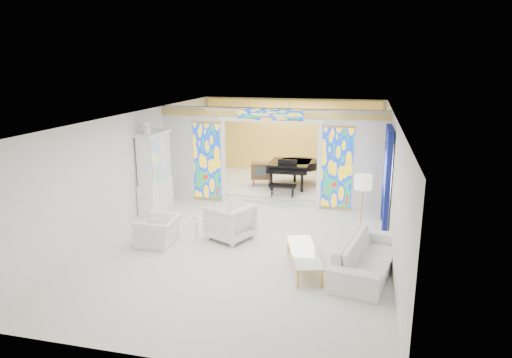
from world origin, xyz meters
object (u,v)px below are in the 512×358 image
(sofa, at_px, (366,256))
(grand_piano, at_px, (294,166))
(tv_console, at_px, (261,171))
(china_cabinet, at_px, (155,172))
(armchair_left, at_px, (159,231))
(armchair_right, at_px, (230,222))
(coffee_table, at_px, (304,253))

(sofa, relative_size, grand_piano, 1.00)
(grand_piano, relative_size, tv_console, 3.22)
(china_cabinet, bearing_deg, sofa, -25.02)
(armchair_left, xyz_separation_m, tv_console, (1.34, 5.34, 0.36))
(armchair_right, xyz_separation_m, sofa, (3.33, -1.16, -0.08))
(coffee_table, bearing_deg, china_cabinet, 148.25)
(tv_console, bearing_deg, armchair_right, -97.19)
(tv_console, bearing_deg, sofa, -68.54)
(armchair_right, bearing_deg, sofa, 95.38)
(armchair_left, bearing_deg, coffee_table, 77.85)
(armchair_right, relative_size, tv_console, 1.25)
(coffee_table, bearing_deg, armchair_left, 171.00)
(sofa, bearing_deg, armchair_right, 82.10)
(china_cabinet, relative_size, armchair_right, 2.72)
(china_cabinet, height_order, armchair_right, china_cabinet)
(china_cabinet, height_order, coffee_table, china_cabinet)
(china_cabinet, xyz_separation_m, tv_console, (2.57, 2.90, -0.47))
(coffee_table, height_order, tv_console, tv_console)
(armchair_left, xyz_separation_m, armchair_right, (1.60, 0.72, 0.12))
(coffee_table, bearing_deg, sofa, 5.98)
(armchair_left, distance_m, tv_console, 5.52)
(china_cabinet, xyz_separation_m, grand_piano, (3.67, 3.15, -0.29))
(china_cabinet, relative_size, tv_console, 3.40)
(sofa, height_order, coffee_table, sofa)
(tv_console, bearing_deg, armchair_left, -114.46)
(coffee_table, distance_m, grand_piano, 6.30)
(armchair_right, xyz_separation_m, grand_piano, (0.84, 4.87, 0.42))
(armchair_right, bearing_deg, armchair_left, -41.13)
(china_cabinet, bearing_deg, coffee_table, -31.75)
(armchair_left, relative_size, sofa, 0.41)
(coffee_table, bearing_deg, grand_piano, 101.03)
(coffee_table, height_order, grand_piano, grand_piano)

